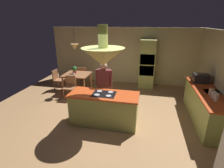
% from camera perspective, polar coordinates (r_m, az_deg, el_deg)
% --- Properties ---
extents(ground, '(8.16, 8.16, 0.00)m').
position_cam_1_polar(ground, '(5.22, -2.03, -11.79)').
color(ground, '#AD7F51').
extents(wall_back, '(6.80, 0.10, 2.55)m').
position_cam_1_polar(wall_back, '(7.95, 3.91, 9.47)').
color(wall_back, beige).
rests_on(wall_back, ground).
extents(kitchen_island, '(1.91, 0.78, 0.94)m').
position_cam_1_polar(kitchen_island, '(4.82, -2.67, -8.35)').
color(kitchen_island, '#A8B259').
rests_on(kitchen_island, ground).
extents(counter_run_right, '(0.73, 2.59, 0.92)m').
position_cam_1_polar(counter_run_right, '(5.68, 28.89, -6.35)').
color(counter_run_right, '#A8B259').
rests_on(counter_run_right, ground).
extents(oven_tower, '(0.66, 0.62, 2.08)m').
position_cam_1_polar(oven_tower, '(7.53, 11.78, 6.62)').
color(oven_tower, '#A8B259').
rests_on(oven_tower, ground).
extents(dining_table, '(1.03, 0.93, 0.76)m').
position_cam_1_polar(dining_table, '(7.10, -11.79, 2.61)').
color(dining_table, '#A26741').
rests_on(dining_table, ground).
extents(person_at_island, '(0.53, 0.22, 1.64)m').
position_cam_1_polar(person_at_island, '(5.23, -2.70, -0.21)').
color(person_at_island, tan).
rests_on(person_at_island, ground).
extents(range_hood, '(1.10, 1.10, 1.00)m').
position_cam_1_polar(range_hood, '(4.30, -3.01, 9.58)').
color(range_hood, '#A8B259').
extents(pendant_light_over_table, '(0.32, 0.32, 0.82)m').
position_cam_1_polar(pendant_light_over_table, '(6.84, -12.53, 12.24)').
color(pendant_light_over_table, '#E0B266').
extents(chair_facing_island, '(0.40, 0.40, 0.87)m').
position_cam_1_polar(chair_facing_island, '(6.57, -14.02, -0.49)').
color(chair_facing_island, '#A26741').
rests_on(chair_facing_island, ground).
extents(chair_by_back_wall, '(0.40, 0.40, 0.87)m').
position_cam_1_polar(chair_by_back_wall, '(7.75, -9.73, 3.05)').
color(chair_by_back_wall, '#A26741').
rests_on(chair_by_back_wall, ground).
extents(chair_at_corner, '(0.40, 0.40, 0.87)m').
position_cam_1_polar(chair_at_corner, '(7.55, -17.96, 1.84)').
color(chair_at_corner, '#A26741').
rests_on(chair_at_corner, ground).
extents(potted_plant_on_table, '(0.20, 0.20, 0.30)m').
position_cam_1_polar(potted_plant_on_table, '(7.12, -12.60, 4.86)').
color(potted_plant_on_table, '#99382D').
rests_on(potted_plant_on_table, dining_table).
extents(cup_on_table, '(0.07, 0.07, 0.09)m').
position_cam_1_polar(cup_on_table, '(6.86, -12.71, 3.19)').
color(cup_on_table, white).
rests_on(cup_on_table, dining_table).
extents(canister_flour, '(0.11, 0.11, 0.20)m').
position_cam_1_polar(canister_flour, '(4.91, 31.90, -3.81)').
color(canister_flour, silver).
rests_on(canister_flour, counter_run_right).
extents(canister_sugar, '(0.12, 0.12, 0.18)m').
position_cam_1_polar(canister_sugar, '(5.07, 31.24, -3.14)').
color(canister_sugar, silver).
rests_on(canister_sugar, counter_run_right).
extents(canister_tea, '(0.13, 0.13, 0.17)m').
position_cam_1_polar(canister_tea, '(5.23, 30.65, -2.38)').
color(canister_tea, '#E0B78C').
rests_on(canister_tea, counter_run_right).
extents(microwave_on_counter, '(0.46, 0.36, 0.28)m').
position_cam_1_polar(microwave_on_counter, '(6.15, 27.93, 1.76)').
color(microwave_on_counter, '#232326').
rests_on(microwave_on_counter, counter_run_right).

